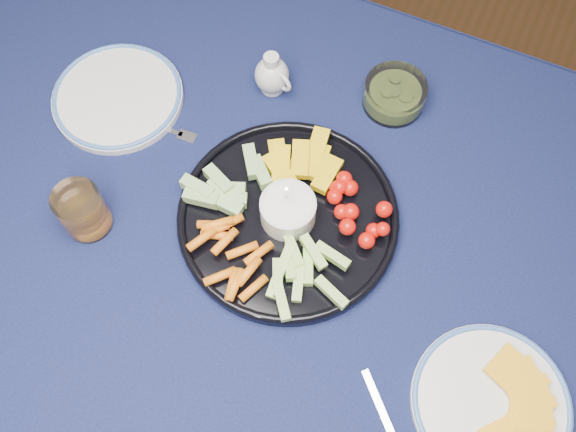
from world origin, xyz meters
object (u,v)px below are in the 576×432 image
at_px(pickle_bowl, 394,95).
at_px(dining_table, 262,261).
at_px(cheese_plate, 492,403).
at_px(juice_tumbler, 83,212).
at_px(side_plate_extra, 118,97).
at_px(crudite_platter, 286,215).
at_px(creamer_pitcher, 272,75).

bearing_deg(pickle_bowl, dining_table, -106.30).
relative_size(cheese_plate, juice_tumbler, 2.57).
bearing_deg(side_plate_extra, crudite_platter, -13.69).
bearing_deg(creamer_pitcher, cheese_plate, -35.62).
relative_size(juice_tumbler, side_plate_extra, 0.38).
distance_m(dining_table, side_plate_extra, 0.38).
height_order(creamer_pitcher, cheese_plate, creamer_pitcher).
height_order(dining_table, creamer_pitcher, creamer_pitcher).
distance_m(pickle_bowl, juice_tumbler, 0.55).
relative_size(crudite_platter, juice_tumbler, 4.02).
xyz_separation_m(pickle_bowl, cheese_plate, (0.30, -0.42, -0.01)).
bearing_deg(side_plate_extra, juice_tumbler, -69.83).
height_order(pickle_bowl, juice_tumbler, juice_tumbler).
xyz_separation_m(creamer_pitcher, cheese_plate, (0.51, -0.36, -0.02)).
bearing_deg(creamer_pitcher, side_plate_extra, -149.83).
height_order(pickle_bowl, side_plate_extra, pickle_bowl).
bearing_deg(cheese_plate, pickle_bowl, 125.79).
height_order(dining_table, crudite_platter, crudite_platter).
relative_size(dining_table, pickle_bowl, 15.71).
bearing_deg(crudite_platter, side_plate_extra, 166.31).
bearing_deg(creamer_pitcher, dining_table, -68.78).
xyz_separation_m(crudite_platter, juice_tumbler, (-0.28, -0.13, 0.02)).
relative_size(pickle_bowl, side_plate_extra, 0.47).
relative_size(cheese_plate, side_plate_extra, 0.99).
relative_size(crudite_platter, pickle_bowl, 3.28).
bearing_deg(side_plate_extra, pickle_bowl, 23.91).
bearing_deg(pickle_bowl, crudite_platter, -104.58).
bearing_deg(crudite_platter, juice_tumbler, -154.56).
relative_size(crudite_platter, creamer_pitcher, 4.19).
bearing_deg(dining_table, crudite_platter, 64.64).
bearing_deg(juice_tumbler, crudite_platter, 25.44).
xyz_separation_m(dining_table, juice_tumbler, (-0.26, -0.08, 0.13)).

